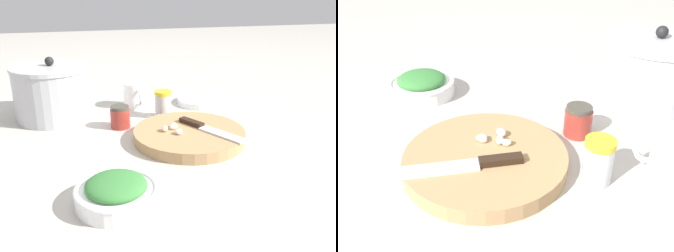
% 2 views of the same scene
% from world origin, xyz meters
% --- Properties ---
extents(ground_plane, '(5.00, 5.00, 0.00)m').
position_xyz_m(ground_plane, '(0.00, 0.00, 0.00)').
color(ground_plane, '#B2ADA3').
extents(cutting_board, '(0.31, 0.31, 0.03)m').
position_xyz_m(cutting_board, '(0.00, -0.07, 0.02)').
color(cutting_board, tan).
rests_on(cutting_board, ground_plane).
extents(chef_knife, '(0.21, 0.14, 0.01)m').
position_xyz_m(chef_knife, '(-0.01, -0.12, 0.04)').
color(chef_knife, black).
rests_on(chef_knife, cutting_board).
extents(garlic_cloves, '(0.08, 0.05, 0.02)m').
position_xyz_m(garlic_cloves, '(0.00, -0.02, 0.04)').
color(garlic_cloves, '#F3E0D0').
rests_on(garlic_cloves, cutting_board).
extents(herb_bowl, '(0.17, 0.17, 0.06)m').
position_xyz_m(herb_bowl, '(-0.28, 0.17, 0.03)').
color(herb_bowl, white).
rests_on(herb_bowl, ground_plane).
extents(spice_jar, '(0.06, 0.06, 0.09)m').
position_xyz_m(spice_jar, '(0.21, -0.04, 0.04)').
color(spice_jar, silver).
rests_on(spice_jar, ground_plane).
extents(coffee_mug, '(0.11, 0.08, 0.09)m').
position_xyz_m(coffee_mug, '(0.33, 0.03, 0.04)').
color(coffee_mug, white).
rests_on(coffee_mug, ground_plane).
extents(honey_jar, '(0.06, 0.06, 0.07)m').
position_xyz_m(honey_jar, '(0.14, 0.11, 0.03)').
color(honey_jar, '#9E3328').
rests_on(honey_jar, ground_plane).
extents(stock_pot, '(0.25, 0.25, 0.20)m').
position_xyz_m(stock_pot, '(0.28, 0.31, 0.09)').
color(stock_pot, '#B2B2B7').
rests_on(stock_pot, ground_plane).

